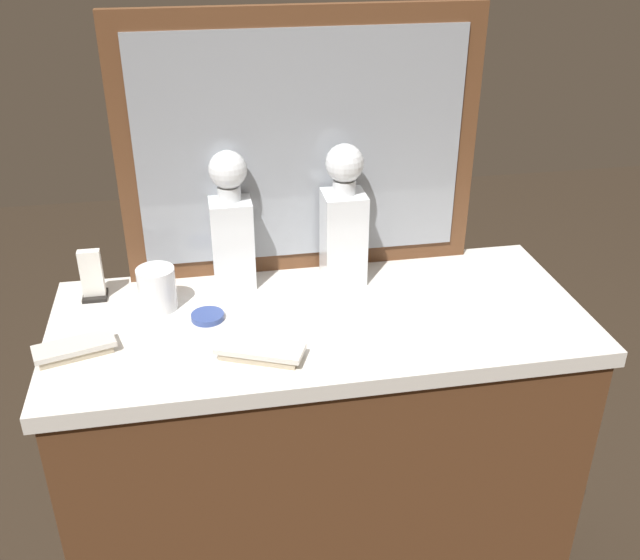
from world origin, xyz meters
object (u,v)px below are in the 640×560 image
crystal_decanter_rear (344,227)px  crystal_decanter_far_right (232,232)px  silver_brush_center (75,349)px  silver_brush_right (260,352)px  crystal_tumbler_front (157,290)px  porcelain_dish (208,316)px  napkin_holder (92,278)px

crystal_decanter_rear → crystal_decanter_far_right: 0.24m
crystal_decanter_far_right → silver_brush_center: size_ratio=1.92×
crystal_decanter_far_right → silver_brush_right: crystal_decanter_far_right is taller
crystal_decanter_rear → crystal_tumbler_front: size_ratio=3.43×
crystal_decanter_rear → silver_brush_center: size_ratio=1.97×
crystal_tumbler_front → porcelain_dish: (0.10, -0.06, -0.03)m
crystal_decanter_far_right → porcelain_dish: size_ratio=4.51×
silver_brush_right → napkin_holder: bearing=138.2°
napkin_holder → porcelain_dish: bearing=-29.8°
crystal_decanter_far_right → silver_brush_center: (-0.31, -0.23, -0.11)m
crystal_decanter_rear → porcelain_dish: (-0.30, -0.13, -0.12)m
crystal_decanter_rear → porcelain_dish: bearing=-157.7°
crystal_decanter_far_right → napkin_holder: 0.31m
porcelain_dish → silver_brush_right: bearing=-59.9°
silver_brush_right → crystal_tumbler_front: bearing=130.4°
crystal_decanter_far_right → napkin_holder: crystal_decanter_far_right is taller
crystal_decanter_rear → silver_brush_center: bearing=-159.2°
crystal_tumbler_front → silver_brush_right: (0.19, -0.22, -0.03)m
crystal_decanter_far_right → silver_brush_right: 0.32m
crystal_decanter_rear → napkin_holder: bearing=179.2°
crystal_decanter_far_right → crystal_tumbler_front: 0.20m
crystal_decanter_rear → silver_brush_right: size_ratio=1.78×
silver_brush_right → silver_brush_center: 0.34m
crystal_decanter_far_right → silver_brush_center: 0.41m
porcelain_dish → napkin_holder: (-0.23, 0.13, 0.04)m
porcelain_dish → napkin_holder: bearing=150.2°
crystal_decanter_far_right → crystal_decanter_rear: bearing=-5.8°
silver_brush_right → silver_brush_center: same height
crystal_tumbler_front → napkin_holder: napkin_holder is taller
silver_brush_center → crystal_decanter_far_right: bearing=36.8°
crystal_decanter_far_right → porcelain_dish: 0.20m
porcelain_dish → napkin_holder: 0.27m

